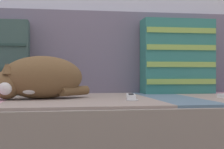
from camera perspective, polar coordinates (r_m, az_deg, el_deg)
The scene contains 5 objects.
couch at distance 1.51m, azimuth -9.05°, elevation -10.48°, with size 2.09×0.89×0.35m.
sofa_backrest at distance 1.87m, azimuth -9.09°, elevation 3.66°, with size 2.05×0.14×0.43m.
throw_pillow_striped at distance 1.83m, azimuth 10.87°, elevation 2.96°, with size 0.37×0.14×0.38m.
sleeping_cat at distance 1.43m, azimuth -12.10°, elevation -0.68°, with size 0.39×0.26×0.18m.
game_remote_near at distance 1.41m, azimuth 3.28°, elevation -3.71°, with size 0.08×0.20×0.02m.
Camera 1 is at (-0.00, -1.38, 0.45)m, focal length 55.00 mm.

